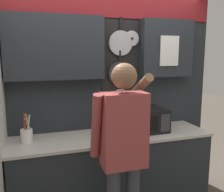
# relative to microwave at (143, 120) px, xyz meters

# --- Properties ---
(base_cabinet_counter) EXTENTS (2.25, 0.62, 0.91)m
(base_cabinet_counter) POSITION_rel_microwave_xyz_m (-0.40, -0.04, -0.59)
(base_cabinet_counter) COLOR #23282D
(base_cabinet_counter) RESTS_ON ground_plane
(back_wall_unit) EXTENTS (2.82, 0.22, 2.52)m
(back_wall_unit) POSITION_rel_microwave_xyz_m (-0.41, 0.24, 0.50)
(back_wall_unit) COLOR #23282D
(back_wall_unit) RESTS_ON ground_plane
(microwave) EXTENTS (0.52, 0.40, 0.27)m
(microwave) POSITION_rel_microwave_xyz_m (0.00, 0.00, 0.00)
(microwave) COLOR black
(microwave) RESTS_ON base_cabinet_counter
(knife_block) EXTENTS (0.12, 0.15, 0.28)m
(knife_block) POSITION_rel_microwave_xyz_m (-0.42, 0.00, -0.03)
(knife_block) COLOR brown
(knife_block) RESTS_ON base_cabinet_counter
(utensil_crock) EXTENTS (0.12, 0.12, 0.31)m
(utensil_crock) POSITION_rel_microwave_xyz_m (-1.31, 0.00, -0.05)
(utensil_crock) COLOR white
(utensil_crock) RESTS_ON base_cabinet_counter
(person) EXTENTS (0.54, 0.63, 1.74)m
(person) POSITION_rel_microwave_xyz_m (-0.51, -0.70, -0.00)
(person) COLOR #383842
(person) RESTS_ON ground_plane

